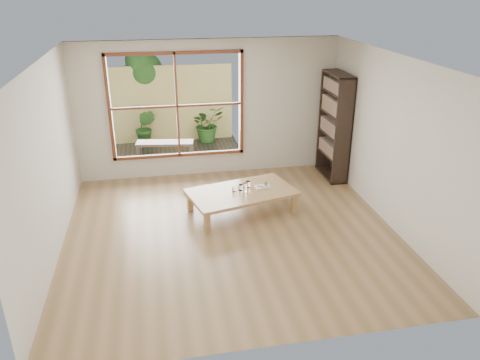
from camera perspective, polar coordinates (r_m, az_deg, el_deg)
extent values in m
plane|color=#A27A51|center=(7.27, -1.10, -6.29)|extent=(5.00, 5.00, 0.00)
cube|color=#AD8154|center=(7.71, 0.20, -1.54)|extent=(1.89, 1.35, 0.05)
cube|color=#AD8154|center=(7.20, -4.03, -5.18)|extent=(0.10, 0.10, 0.32)
cube|color=#AD8154|center=(7.87, -6.12, -2.66)|extent=(0.10, 0.10, 0.32)
cube|color=#AD8154|center=(7.81, 6.57, -2.88)|extent=(0.10, 0.10, 0.32)
cube|color=#AD8154|center=(8.43, 3.80, -0.73)|extent=(0.10, 0.10, 0.32)
cube|color=white|center=(8.45, -4.80, -1.61)|extent=(0.62, 0.62, 0.07)
cube|color=#31231B|center=(9.11, 11.45, 6.41)|extent=(0.32, 0.91, 2.02)
cylinder|color=silver|center=(7.66, 0.59, -0.89)|extent=(0.08, 0.08, 0.15)
cylinder|color=silver|center=(7.81, 0.99, -0.54)|extent=(0.08, 0.08, 0.11)
cylinder|color=silver|center=(7.71, 0.09, -0.91)|extent=(0.08, 0.08, 0.10)
cylinder|color=silver|center=(7.66, -0.70, -1.11)|extent=(0.07, 0.07, 0.09)
cube|color=white|center=(7.85, 2.78, -0.81)|extent=(0.26, 0.19, 0.02)
sphere|color=#446D2B|center=(7.88, 3.16, -0.42)|extent=(0.06, 0.06, 0.06)
cube|color=orange|center=(7.81, 2.65, -0.81)|extent=(0.05, 0.04, 0.02)
cube|color=beige|center=(7.85, 2.30, -0.66)|extent=(0.06, 0.05, 0.02)
cylinder|color=silver|center=(7.80, 3.06, -0.87)|extent=(0.14, 0.02, 0.01)
cube|color=#332D25|center=(10.44, -7.68, 3.01)|extent=(2.80, 2.00, 0.05)
cube|color=#31231B|center=(10.09, -9.15, 4.49)|extent=(1.24, 0.52, 0.05)
cube|color=#31231B|center=(10.11, -12.32, 3.13)|extent=(0.07, 0.07, 0.33)
cube|color=#31231B|center=(10.36, -12.09, 3.65)|extent=(0.07, 0.07, 0.33)
cube|color=#31231B|center=(9.97, -5.97, 3.28)|extent=(0.07, 0.07, 0.33)
cube|color=#31231B|center=(10.23, -5.88, 3.80)|extent=(0.07, 0.07, 0.33)
cube|color=#DACB6F|center=(11.13, -8.26, 9.12)|extent=(2.80, 0.06, 1.80)
imported|color=#2C561F|center=(11.11, -4.01, 6.87)|extent=(0.97, 0.92, 0.85)
imported|color=#2C561F|center=(11.00, -11.45, 6.29)|extent=(0.55, 0.49, 0.85)
cylinder|color=#4C3D2D|center=(11.44, -11.85, 8.74)|extent=(0.14, 0.14, 1.60)
sphere|color=#2C561F|center=(11.26, -11.59, 12.97)|extent=(0.84, 0.84, 0.84)
sphere|color=#2C561F|center=(11.38, -12.90, 11.94)|extent=(0.70, 0.70, 0.70)
sphere|color=#2C561F|center=(11.12, -12.17, 14.11)|extent=(0.64, 0.64, 0.64)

